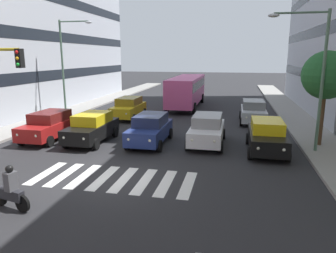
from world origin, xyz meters
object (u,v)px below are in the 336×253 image
(car_2, at_px, (150,129))
(car_row2_0, at_px, (129,108))
(street_tree_1, at_px, (327,75))
(car_0, at_px, (267,136))
(car_1, at_px, (207,129))
(car_3, at_px, (92,127))
(car_4, at_px, (49,125))
(street_lamp_right, at_px, (67,59))
(bus_behind_traffic, at_px, (187,88))
(street_lamp_left, at_px, (314,67))
(motorcycle_with_rider, at_px, (11,191))
(car_row2_1, at_px, (253,111))

(car_2, relative_size, car_row2_0, 1.00)
(car_row2_0, xyz_separation_m, street_tree_1, (-13.28, 5.90, 3.14))
(car_0, xyz_separation_m, car_1, (3.25, -0.84, 0.00))
(car_3, xyz_separation_m, car_4, (2.81, -0.00, 0.00))
(car_1, xyz_separation_m, street_lamp_right, (12.05, -6.14, 3.93))
(street_tree_1, bearing_deg, street_lamp_right, -16.67)
(car_0, height_order, bus_behind_traffic, bus_behind_traffic)
(car_0, xyz_separation_m, car_4, (12.81, 0.07, 0.00))
(car_4, bearing_deg, car_3, 179.98)
(car_4, relative_size, street_lamp_left, 0.62)
(car_0, relative_size, street_lamp_right, 0.58)
(car_0, relative_size, street_lamp_left, 0.62)
(bus_behind_traffic, distance_m, street_lamp_left, 16.71)
(car_0, xyz_separation_m, car_2, (6.51, -0.28, 0.00))
(car_3, distance_m, bus_behind_traffic, 14.88)
(car_4, bearing_deg, motorcycle_with_rider, 114.48)
(street_tree_1, bearing_deg, motorcycle_with_rider, 40.08)
(street_lamp_left, bearing_deg, motorcycle_with_rider, 38.75)
(car_row2_0, bearing_deg, motorcycle_with_rider, 94.76)
(car_4, xyz_separation_m, street_lamp_right, (2.50, -7.05, 3.93))
(motorcycle_with_rider, bearing_deg, street_lamp_right, -67.74)
(car_1, height_order, street_lamp_left, street_lamp_left)
(car_0, height_order, car_row2_0, same)
(car_1, xyz_separation_m, car_2, (3.26, 0.56, 0.00))
(street_tree_1, bearing_deg, street_lamp_left, 52.20)
(car_1, distance_m, car_2, 3.30)
(car_2, relative_size, car_3, 1.00)
(car_0, height_order, motorcycle_with_rider, car_0)
(car_3, bearing_deg, car_row2_0, -87.92)
(car_2, height_order, motorcycle_with_rider, car_2)
(car_0, distance_m, car_row2_0, 12.66)
(car_2, relative_size, car_4, 1.00)
(bus_behind_traffic, height_order, street_tree_1, street_tree_1)
(street_lamp_left, bearing_deg, street_lamp_right, -21.17)
(car_4, height_order, car_row2_1, same)
(bus_behind_traffic, relative_size, street_lamp_right, 1.36)
(car_row2_0, relative_size, car_row2_1, 1.00)
(car_row2_1, bearing_deg, bus_behind_traffic, -47.03)
(car_0, distance_m, street_lamp_left, 4.17)
(car_4, xyz_separation_m, street_tree_1, (-15.82, -1.57, 3.14))
(car_0, height_order, car_row2_1, same)
(car_4, bearing_deg, street_lamp_right, -70.51)
(car_4, distance_m, street_lamp_left, 15.30)
(bus_behind_traffic, bearing_deg, car_row2_1, 132.97)
(car_2, height_order, car_row2_1, same)
(car_1, xyz_separation_m, motorcycle_with_rider, (5.69, 9.40, -0.24))
(car_row2_1, height_order, street_lamp_left, street_lamp_left)
(car_row2_0, bearing_deg, bus_behind_traffic, -118.37)
(car_row2_0, relative_size, street_lamp_left, 0.62)
(car_2, distance_m, bus_behind_traffic, 14.12)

